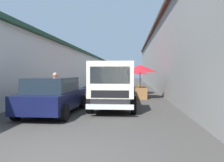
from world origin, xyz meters
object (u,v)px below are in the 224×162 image
Objects in this scene: fruit_stall_mid_lane at (129,73)px; vendor_by_crates at (118,80)px; fruit_stall_far_right at (130,72)px; fruit_stall_far_left at (140,73)px; hatchback_car at (53,95)px; delivery_truck at (113,87)px; vendor_in_shade at (55,86)px.

fruit_stall_mid_lane reaches higher than vendor_by_crates.
fruit_stall_far_right is 1.33× the size of fruit_stall_mid_lane.
hatchback_car is at bearing 145.72° from fruit_stall_far_left.
delivery_truck is at bearing 163.06° from fruit_stall_far_left.
fruit_stall_far_right reaches higher than hatchback_car.
fruit_stall_far_left is 1.34× the size of vendor_in_shade.
delivery_truck is 3.07× the size of vendor_by_crates.
hatchback_car is 11.43m from vendor_by_crates.
vendor_by_crates is at bearing -9.55° from hatchback_car.
fruit_stall_far_right is (3.07, 0.65, 0.04)m from fruit_stall_far_left.
delivery_truck is 10.34m from vendor_by_crates.
delivery_truck is at bearing 174.70° from fruit_stall_far_right.
fruit_stall_far_right is 0.73× the size of hatchback_car.
hatchback_car is at bearing 168.70° from fruit_stall_mid_lane.
delivery_truck is (-4.41, 1.34, -0.59)m from fruit_stall_far_left.
vendor_by_crates is at bearing 21.04° from fruit_stall_far_right.
hatchback_car is at bearing -161.90° from vendor_in_shade.
fruit_stall_far_right is at bearing -178.51° from fruit_stall_mid_lane.
delivery_truck is 3.66m from vendor_in_shade.
fruit_stall_far_left is at bearing -34.28° from hatchback_car.
fruit_stall_far_right reaches higher than delivery_truck.
fruit_stall_far_left reaches higher than fruit_stall_mid_lane.
fruit_stall_far_left is 0.77× the size of fruit_stall_far_right.
hatchback_car is 2.88m from vendor_in_shade.
hatchback_car is 2.50m from delivery_truck.
fruit_stall_mid_lane reaches higher than delivery_truck.
delivery_truck is (0.94, -2.30, 0.30)m from hatchback_car.
fruit_stall_mid_lane is 1.31× the size of vendor_in_shade.
vendor_in_shade is at bearing 18.10° from hatchback_car.
fruit_stall_far_left is at bearing -60.05° from vendor_in_shade.
vendor_in_shade reaches higher than hatchback_car.
hatchback_car is 2.45× the size of vendor_by_crates.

